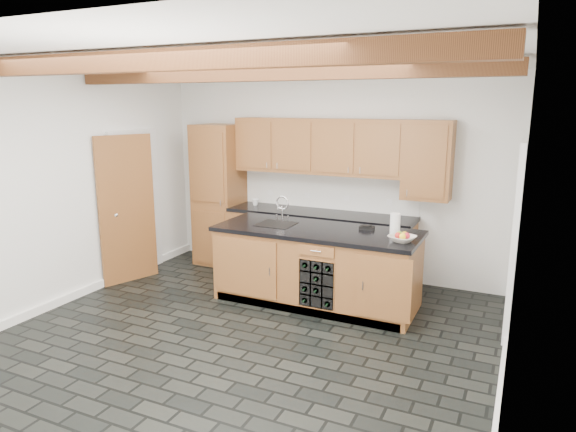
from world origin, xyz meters
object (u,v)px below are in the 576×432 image
at_px(kitchen_scale, 367,227).
at_px(paper_towel, 395,225).
at_px(island, 317,266).
at_px(fruit_bowl, 402,239).

relative_size(kitchen_scale, paper_towel, 0.71).
xyz_separation_m(island, kitchen_scale, (0.54, 0.23, 0.49)).
relative_size(island, paper_towel, 9.40).
relative_size(island, fruit_bowl, 8.76).
bearing_deg(paper_towel, island, -176.28).
bearing_deg(island, fruit_bowl, -7.55).
bearing_deg(paper_towel, fruit_bowl, -57.02).
distance_m(island, fruit_bowl, 1.17).
relative_size(island, kitchen_scale, 13.32).
relative_size(kitchen_scale, fruit_bowl, 0.66).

